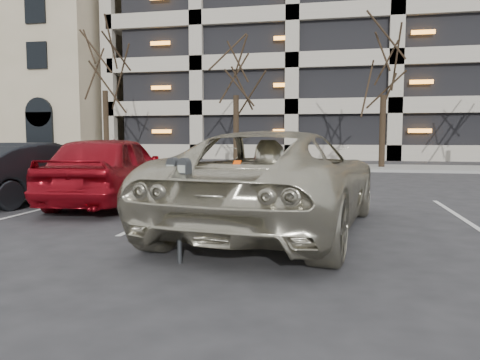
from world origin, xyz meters
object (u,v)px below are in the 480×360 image
Objects in this scene: tree_a at (104,44)px; car_red at (112,170)px; tree_b at (236,51)px; suv_silver at (278,180)px; parking_meter at (179,184)px; tree_c at (385,49)px; car_dark at (39,172)px.

tree_a is 15.86m from car_red.
tree_b is 16.45m from suv_silver.
tree_a reaches higher than tree_b.
car_red is at bearing -62.22° from tree_a.
suv_silver reaches higher than parking_meter.
tree_a is 1.14× the size of tree_c.
tree_c reaches higher than parking_meter.
tree_b is (7.00, 0.00, -0.59)m from tree_a.
car_red is (-3.10, 4.41, -0.17)m from parking_meter.
parking_meter is at bearing -60.28° from tree_a.
car_red is (-4.00, 2.05, -0.02)m from suv_silver.
tree_a is 14.02m from tree_c.
tree_a is at bearing 180.00° from tree_b.
car_red is at bearing -19.02° from suv_silver.
tree_c reaches higher than car_dark.
tree_c is 16.21m from suv_silver.
car_dark is at bearing -9.70° from car_red.
car_dark is at bearing -98.57° from tree_b.
suv_silver reaches higher than car_red.
tree_b is 14.12m from car_dark.
car_red reaches higher than parking_meter.
tree_b is 1.03× the size of tree_c.
suv_silver is at bearing 176.30° from car_dark.
tree_a is 15.07m from car_dark.
tree_c is at bearing -124.79° from car_red.
car_dark is (5.03, -13.05, -5.61)m from tree_a.
parking_meter is 0.30× the size of car_dark.
tree_c is 18.58m from parking_meter.
tree_b reaches higher than suv_silver.
car_red is 1.90m from car_dark.
tree_c is (14.00, 0.00, -0.76)m from tree_a.
parking_meter is 5.39m from car_red.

